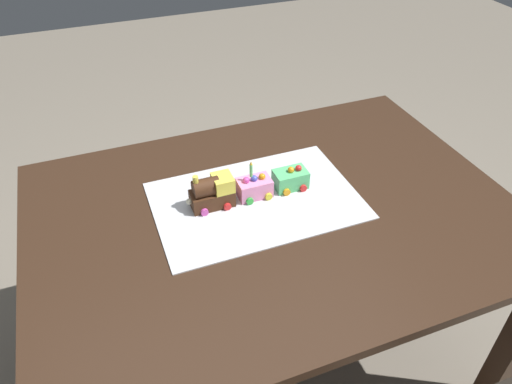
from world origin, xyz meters
name	(u,v)px	position (x,y,z in m)	size (l,w,h in m)	color
ground_plane	(270,355)	(0.00, 0.00, 0.00)	(8.00, 8.00, 0.00)	gray
dining_table	(274,236)	(0.00, 0.00, 0.63)	(1.40, 1.00, 0.74)	#382316
cake_board	(256,200)	(-0.04, 0.06, 0.74)	(0.60, 0.40, 0.00)	silver
cake_locomotive	(212,192)	(-0.16, 0.08, 0.79)	(0.14, 0.08, 0.12)	#472816
cake_car_flatbed_bubblegum	(254,187)	(-0.03, 0.08, 0.77)	(0.10, 0.08, 0.07)	pink
cake_car_hopper_mint_green	(291,179)	(0.09, 0.08, 0.77)	(0.10, 0.08, 0.07)	#59CC7A
birthday_candle	(251,169)	(-0.04, 0.08, 0.84)	(0.01, 0.01, 0.05)	#66D872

